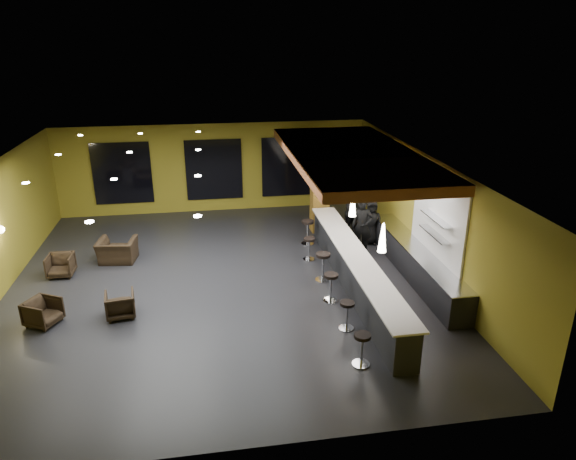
{
  "coord_description": "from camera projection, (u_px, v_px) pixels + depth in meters",
  "views": [
    {
      "loc": [
        -0.26,
        -13.48,
        6.8
      ],
      "look_at": [
        2.0,
        0.5,
        1.3
      ],
      "focal_mm": 32.0,
      "sensor_mm": 36.0,
      "label": 1
    }
  ],
  "objects": [
    {
      "name": "bar_top",
      "position": [
        356.0,
        255.0,
        14.16
      ],
      "size": [
        0.78,
        8.1,
        0.05
      ],
      "primitive_type": "cube",
      "color": "silver",
      "rests_on": "bar_counter"
    },
    {
      "name": "pendant_0",
      "position": [
        383.0,
        238.0,
        11.84
      ],
      "size": [
        0.2,
        0.2,
        0.7
      ],
      "primitive_type": "cone",
      "color": "white",
      "rests_on": "wood_soffit"
    },
    {
      "name": "tile_backsplash",
      "position": [
        438.0,
        218.0,
        14.15
      ],
      "size": [
        0.06,
        3.2,
        2.4
      ],
      "primitive_type": "cube",
      "color": "white",
      "rests_on": "wall_right"
    },
    {
      "name": "staff_c",
      "position": [
        371.0,
        222.0,
        17.34
      ],
      "size": [
        0.84,
        0.63,
        1.54
      ],
      "primitive_type": "imported",
      "rotation": [
        0.0,
        0.0,
        -0.2
      ],
      "color": "black",
      "rests_on": "floor"
    },
    {
      "name": "bar_stool_0",
      "position": [
        362.0,
        345.0,
        11.03
      ],
      "size": [
        0.39,
        0.39,
        0.77
      ],
      "rotation": [
        0.0,
        0.0,
        -0.07
      ],
      "color": "silver",
      "rests_on": "floor"
    },
    {
      "name": "wall_front",
      "position": [
        235.0,
        368.0,
        8.25
      ],
      "size": [
        12.0,
        0.1,
        3.5
      ],
      "primitive_type": "cube",
      "color": "olive",
      "rests_on": "floor"
    },
    {
      "name": "pendant_1",
      "position": [
        353.0,
        204.0,
        14.14
      ],
      "size": [
        0.2,
        0.2,
        0.7
      ],
      "primitive_type": "cone",
      "color": "white",
      "rests_on": "wood_soffit"
    },
    {
      "name": "armchair_b",
      "position": [
        120.0,
        304.0,
        13.01
      ],
      "size": [
        0.8,
        0.81,
        0.66
      ],
      "primitive_type": "imported",
      "rotation": [
        0.0,
        0.0,
        3.28
      ],
      "color": "black",
      "rests_on": "floor"
    },
    {
      "name": "wall_right",
      "position": [
        426.0,
        214.0,
        15.18
      ],
      "size": [
        0.1,
        13.0,
        3.5
      ],
      "primitive_type": "cube",
      "color": "olive",
      "rests_on": "floor"
    },
    {
      "name": "armchair_c",
      "position": [
        61.0,
        265.0,
        15.16
      ],
      "size": [
        0.74,
        0.76,
        0.67
      ],
      "primitive_type": "imported",
      "rotation": [
        0.0,
        0.0,
        -0.03
      ],
      "color": "black",
      "rests_on": "floor"
    },
    {
      "name": "wall_sconce",
      "position": [
        0.0,
        230.0,
        13.84
      ],
      "size": [
        0.22,
        0.22,
        0.22
      ],
      "primitive_type": "sphere",
      "color": "#FFE5B2",
      "rests_on": "wall_left"
    },
    {
      "name": "column",
      "position": [
        320.0,
        184.0,
        18.13
      ],
      "size": [
        0.6,
        0.6,
        3.5
      ],
      "primitive_type": "cube",
      "color": "brown",
      "rests_on": "floor"
    },
    {
      "name": "armchair_a",
      "position": [
        43.0,
        312.0,
        12.64
      ],
      "size": [
        0.99,
        0.98,
        0.67
      ],
      "primitive_type": "imported",
      "rotation": [
        0.0,
        0.0,
        1.09
      ],
      "color": "black",
      "rests_on": "floor"
    },
    {
      "name": "bar_stool_4",
      "position": [
        309.0,
        246.0,
        16.17
      ],
      "size": [
        0.38,
        0.38,
        0.75
      ],
      "rotation": [
        0.0,
        0.0,
        0.14
      ],
      "color": "silver",
      "rests_on": "floor"
    },
    {
      "name": "armchair_d",
      "position": [
        117.0,
        251.0,
        16.11
      ],
      "size": [
        1.25,
        1.13,
        0.73
      ],
      "primitive_type": "imported",
      "rotation": [
        0.0,
        0.0,
        3.01
      ],
      "color": "black",
      "rests_on": "floor"
    },
    {
      "name": "bar_stool_2",
      "position": [
        331.0,
        284.0,
        13.67
      ],
      "size": [
        0.41,
        0.41,
        0.8
      ],
      "rotation": [
        0.0,
        0.0,
        -0.43
      ],
      "color": "silver",
      "rests_on": "floor"
    },
    {
      "name": "window_left",
      "position": [
        122.0,
        173.0,
        19.7
      ],
      "size": [
        2.2,
        0.06,
        2.4
      ],
      "primitive_type": "cube",
      "color": "black",
      "rests_on": "wall_back"
    },
    {
      "name": "bar_counter",
      "position": [
        355.0,
        272.0,
        14.35
      ],
      "size": [
        0.6,
        8.0,
        1.0
      ],
      "primitive_type": "cube",
      "color": "black",
      "rests_on": "floor"
    },
    {
      "name": "ceiling",
      "position": [
        217.0,
        162.0,
        13.62
      ],
      "size": [
        12.0,
        13.0,
        0.1
      ],
      "primitive_type": "cube",
      "color": "black"
    },
    {
      "name": "wall_back",
      "position": [
        214.0,
        168.0,
        20.3
      ],
      "size": [
        12.0,
        0.1,
        3.5
      ],
      "primitive_type": "cube",
      "color": "olive",
      "rests_on": "floor"
    },
    {
      "name": "prep_counter",
      "position": [
        415.0,
        262.0,
        15.13
      ],
      "size": [
        0.7,
        6.0,
        0.86
      ],
      "primitive_type": "cube",
      "color": "black",
      "rests_on": "floor"
    },
    {
      "name": "staff_a",
      "position": [
        362.0,
        227.0,
        16.45
      ],
      "size": [
        0.8,
        0.65,
        1.89
      ],
      "primitive_type": "imported",
      "rotation": [
        0.0,
        0.0,
        -0.34
      ],
      "color": "black",
      "rests_on": "floor"
    },
    {
      "name": "bar_stool_1",
      "position": [
        347.0,
        312.0,
        12.39
      ],
      "size": [
        0.37,
        0.37,
        0.73
      ],
      "rotation": [
        0.0,
        0.0,
        0.12
      ],
      "color": "silver",
      "rests_on": "floor"
    },
    {
      "name": "wall_shelf_upper",
      "position": [
        437.0,
        219.0,
        13.93
      ],
      "size": [
        0.3,
        1.5,
        0.03
      ],
      "primitive_type": "cube",
      "color": "silver",
      "rests_on": "wall_right"
    },
    {
      "name": "wall_shelf_lower",
      "position": [
        435.0,
        234.0,
        14.09
      ],
      "size": [
        0.3,
        1.5,
        0.03
      ],
      "primitive_type": "cube",
      "color": "silver",
      "rests_on": "wall_right"
    },
    {
      "name": "wood_soffit",
      "position": [
        352.0,
        155.0,
        15.21
      ],
      "size": [
        3.6,
        8.0,
        0.28
      ],
      "primitive_type": "cube",
      "color": "#9D532D",
      "rests_on": "ceiling"
    },
    {
      "name": "floor",
      "position": [
        223.0,
        283.0,
        14.93
      ],
      "size": [
        12.0,
        13.0,
        0.1
      ],
      "primitive_type": "cube",
      "color": "black",
      "rests_on": "ground"
    },
    {
      "name": "pendant_2",
      "position": [
        331.0,
        180.0,
        16.44
      ],
      "size": [
        0.2,
        0.2,
        0.7
      ],
      "primitive_type": "cone",
      "color": "white",
      "rests_on": "wood_soffit"
    },
    {
      "name": "staff_b",
      "position": [
        355.0,
        213.0,
        17.7
      ],
      "size": [
        1.07,
        0.93,
        1.89
      ],
      "primitive_type": "imported",
      "rotation": [
        0.0,
        0.0,
        0.26
      ],
      "color": "black",
      "rests_on": "floor"
    },
    {
      "name": "prep_top",
      "position": [
        417.0,
        248.0,
        14.97
      ],
      "size": [
        0.72,
        6.0,
        0.03
      ],
      "primitive_type": "cube",
      "color": "silver",
      "rests_on": "prep_counter"
    },
    {
      "name": "bar_stool_3",
      "position": [
        323.0,
        263.0,
        14.8
      ],
      "size": [
        0.43,
        0.43,
        0.85
      ],
      "rotation": [
        0.0,
        0.0,
        0.4
      ],
      "color": "silver",
      "rests_on": "floor"
    },
    {
      "name": "window_center",
      "position": [
        214.0,
        170.0,
        20.22
      ],
      "size": [
        2.2,
        0.06,
        2.4
      ],
      "primitive_type": "cube",
      "color": "black",
      "rests_on": "wall_back"
    },
    {
      "name": "window_right",
      "position": [
        289.0,
        167.0,
        20.67
      ],
      "size": [
        2.2,
        0.06,
        2.4
      ],
      "primitive_type": "cube",
      "color": "black",
      "rests_on": "wall_back"
    },
    {
      "name": "bar_stool_5",
      "position": [
        308.0,
        229.0,
        17.36
      ],
      "size": [
        0.43,
        0.43,
        0.85
      ],
      "rotation": [
        0.0,
        0.0,
        0.01
      ],
      "color": "silver",
      "rests_on": "floor"
    }
  ]
}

